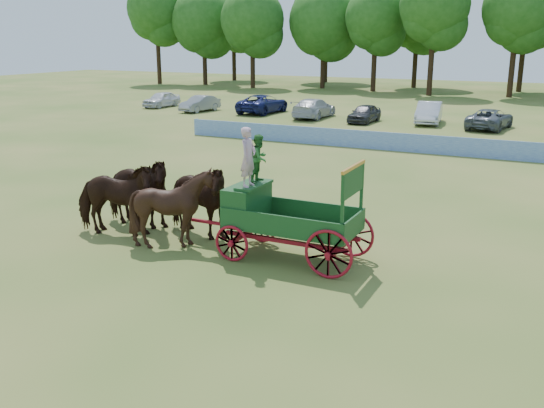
{
  "coord_description": "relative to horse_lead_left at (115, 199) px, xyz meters",
  "views": [
    {
      "loc": [
        8.56,
        -16.11,
        6.34
      ],
      "look_at": [
        0.51,
        0.27,
        1.3
      ],
      "focal_mm": 40.0,
      "sensor_mm": 36.0,
      "label": 1
    }
  ],
  "objects": [
    {
      "name": "parked_cars",
      "position": [
        3.84,
        31.3,
        -0.5
      ],
      "size": [
        51.65,
        7.18,
        1.63
      ],
      "color": "silver",
      "rests_on": "ground"
    },
    {
      "name": "horse_lead_left",
      "position": [
        0.0,
        0.0,
        0.0
      ],
      "size": [
        3.2,
        2.04,
        2.5
      ],
      "primitive_type": "imported",
      "rotation": [
        0.0,
        0.0,
        1.82
      ],
      "color": "black",
      "rests_on": "ground"
    },
    {
      "name": "sponsor_banner",
      "position": [
        3.44,
        19.28,
        -0.72
      ],
      "size": [
        26.0,
        0.08,
        1.05
      ],
      "primitive_type": "cube",
      "color": "#1F4CAB",
      "rests_on": "ground"
    },
    {
      "name": "farm_dray",
      "position": [
        5.36,
        0.56,
        0.38
      ],
      "size": [
        5.99,
        2.0,
        3.88
      ],
      "color": "#A21022",
      "rests_on": "ground"
    },
    {
      "name": "horse_wheel_left",
      "position": [
        2.4,
        0.0,
        0.0
      ],
      "size": [
        2.64,
        2.45,
        2.5
      ],
      "primitive_type": "imported",
      "rotation": [
        0.0,
        0.0,
        1.36
      ],
      "color": "black",
      "rests_on": "ground"
    },
    {
      "name": "horse_lead_right",
      "position": [
        0.0,
        1.1,
        0.0
      ],
      "size": [
        2.96,
        1.35,
        2.5
      ],
      "primitive_type": "imported",
      "rotation": [
        0.0,
        0.0,
        1.57
      ],
      "color": "black",
      "rests_on": "ground"
    },
    {
      "name": "treeline",
      "position": [
        0.46,
        61.15,
        7.99
      ],
      "size": [
        91.58,
        24.3,
        14.66
      ],
      "color": "#382314",
      "rests_on": "ground"
    },
    {
      "name": "horse_wheel_right",
      "position": [
        2.4,
        1.1,
        0.0
      ],
      "size": [
        3.16,
        1.9,
        2.5
      ],
      "primitive_type": "imported",
      "rotation": [
        0.0,
        0.0,
        1.38
      ],
      "color": "black",
      "rests_on": "ground"
    },
    {
      "name": "ground",
      "position": [
        4.44,
        1.28,
        -1.25
      ],
      "size": [
        160.0,
        160.0,
        0.0
      ],
      "primitive_type": "plane",
      "color": "olive",
      "rests_on": "ground"
    }
  ]
}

